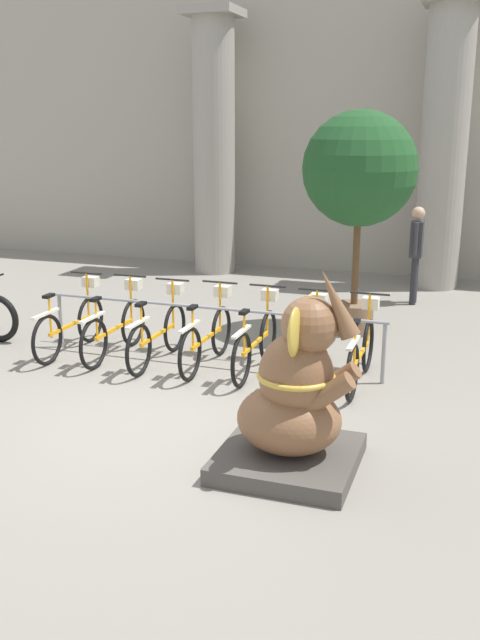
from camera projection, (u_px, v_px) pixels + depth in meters
The scene contains 15 objects.
ground_plane at pixel (153, 423), 7.38m from camera, with size 60.00×60.00×0.00m, color gray.
building_facade at pixel (334, 124), 14.42m from camera, with size 20.00×0.20×6.00m.
column_left at pixel (214, 143), 14.32m from camera, with size 1.05×1.05×5.16m.
column_right at pixel (444, 145), 12.90m from camera, with size 1.05×1.05×5.16m.
bike_rack at pixel (210, 317), 9.03m from camera, with size 4.51×0.05×0.77m.
bicycle_0 at pixel (71, 323), 9.59m from camera, with size 0.48×1.73×1.01m.
bicycle_1 at pixel (116, 327), 9.42m from camera, with size 0.48×1.73×1.01m.
bicycle_2 at pixel (159, 332), 9.17m from camera, with size 0.48×1.73×1.01m.
bicycle_3 at pixel (208, 336), 9.02m from camera, with size 0.48×1.73×1.01m.
bicycle_4 at pixel (256, 341), 8.81m from camera, with size 0.48×1.73×1.01m.
bicycle_5 at pixel (307, 347), 8.58m from camera, with size 0.48×1.73×1.01m.
bicycle_6 at pixel (361, 352), 8.39m from camera, with size 0.48×1.73×1.01m.
elephant_statue at pixel (295, 402), 6.25m from camera, with size 1.21×1.21×1.87m.
person_pedestrian at pixel (416, 246), 12.05m from camera, with size 0.22×0.47×1.66m.
potted_tree at pixel (360, 174), 9.99m from camera, with size 1.62×1.62×3.20m.
Camera 1 is at (3.09, -6.16, 2.98)m, focal length 40.00 mm.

